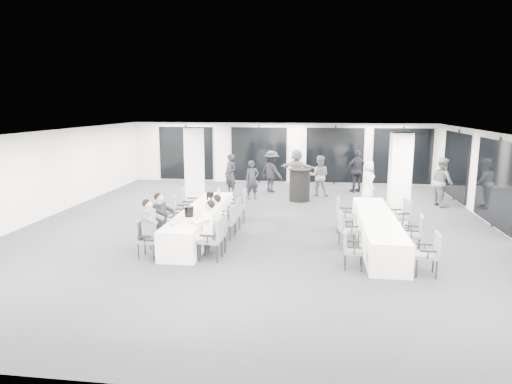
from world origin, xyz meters
TOP-DOWN VIEW (x-y plane):
  - room at (0.89, 1.11)m, footprint 14.04×16.04m
  - column_left at (-2.80, 3.20)m, footprint 0.60×0.60m
  - column_right at (4.20, 1.00)m, footprint 0.60×0.60m
  - banquet_table_main at (-1.49, -1.00)m, footprint 0.90×5.00m
  - banquet_table_side at (3.31, -1.25)m, footprint 0.90×5.00m
  - cocktail_table at (1.07, 4.03)m, footprint 0.88×0.88m
  - chair_main_left_near at (-2.32, -3.08)m, footprint 0.47×0.53m
  - chair_main_left_second at (-2.31, -2.28)m, footprint 0.50×0.54m
  - chair_main_left_mid at (-2.32, -1.22)m, footprint 0.56×0.59m
  - chair_main_left_fourth at (-2.32, -0.35)m, footprint 0.58×0.61m
  - chair_main_left_far at (-2.33, 0.57)m, footprint 0.54×0.60m
  - chair_main_right_near at (-0.65, -3.02)m, footprint 0.54×0.59m
  - chair_main_right_second at (-0.65, -2.32)m, footprint 0.57×0.60m
  - chair_main_right_mid at (-0.66, -1.24)m, footprint 0.52×0.56m
  - chair_main_right_fourth at (-0.65, -0.48)m, footprint 0.54×0.59m
  - chair_main_right_far at (-0.65, 0.56)m, footprint 0.58×0.62m
  - chair_side_left_near at (2.48, -3.19)m, footprint 0.44×0.50m
  - chair_side_left_mid at (2.48, -1.62)m, footprint 0.56×0.59m
  - chair_side_left_far at (2.47, -0.13)m, footprint 0.55×0.60m
  - chair_side_right_near at (4.14, -3.40)m, footprint 0.51×0.56m
  - chair_side_right_mid at (4.14, -1.83)m, footprint 0.56×0.59m
  - chair_side_right_far at (4.14, -0.08)m, footprint 0.59×0.62m
  - seated_guest_a at (-2.16, -3.08)m, footprint 0.50×0.38m
  - seated_guest_b at (-2.16, -2.29)m, footprint 0.50×0.38m
  - seated_guest_c at (-0.82, -3.02)m, footprint 0.50×0.38m
  - seated_guest_d at (-0.82, -2.34)m, footprint 0.50×0.38m
  - standing_guest_a at (-0.78, 4.15)m, footprint 0.77×0.71m
  - standing_guest_b at (1.80, 5.14)m, footprint 0.93×0.60m
  - standing_guest_c at (-0.17, 5.72)m, footprint 1.39×1.32m
  - standing_guest_d at (3.37, 6.15)m, footprint 1.36×1.12m
  - standing_guest_e at (3.66, 4.51)m, footprint 0.68×0.93m
  - standing_guest_f at (0.83, 6.51)m, footprint 1.95×1.34m
  - standing_guest_g at (-1.75, 4.79)m, footprint 0.89×0.88m
  - standing_guest_h at (6.20, 3.86)m, footprint 0.85×1.10m
  - ice_bucket_near at (-1.57, -1.91)m, footprint 0.24×0.24m
  - ice_bucket_far at (-1.52, 0.25)m, footprint 0.22×0.22m
  - water_bottle_a at (-1.64, -3.04)m, footprint 0.07×0.07m
  - water_bottle_b at (-1.40, -0.39)m, footprint 0.06×0.06m
  - water_bottle_c at (-1.40, 0.96)m, footprint 0.07×0.07m
  - plate_a at (-1.67, -2.66)m, footprint 0.18×0.18m
  - plate_b at (-1.31, -2.60)m, footprint 0.22×0.22m
  - plate_c at (-1.48, -1.36)m, footprint 0.22×0.22m
  - wine_glass at (-1.28, -2.85)m, footprint 0.07×0.07m

SIDE VIEW (x-z plane):
  - banquet_table_main at x=-1.49m, z-range 0.00..0.75m
  - banquet_table_side at x=3.31m, z-range 0.00..0.75m
  - chair_side_left_near at x=2.48m, z-range 0.06..0.92m
  - chair_main_left_second at x=-2.31m, z-range 0.06..0.94m
  - chair_main_left_near at x=-2.32m, z-range 0.06..0.97m
  - chair_main_left_mid at x=-2.32m, z-range 0.06..0.98m
  - chair_main_right_mid at x=-0.66m, z-range 0.06..0.99m
  - chair_side_left_mid at x=2.48m, z-range 0.07..1.00m
  - chair_side_right_near at x=4.14m, z-range 0.07..1.01m
  - chair_side_right_mid at x=4.14m, z-range 0.07..1.01m
  - chair_main_left_fourth at x=-2.32m, z-range 0.07..1.03m
  - chair_main_right_second at x=-0.65m, z-range 0.07..1.04m
  - chair_main_right_fourth at x=-0.65m, z-range 0.07..1.04m
  - chair_side_right_far at x=4.14m, z-range 0.07..1.04m
  - chair_side_left_far at x=2.47m, z-range 0.07..1.06m
  - chair_main_left_far at x=-2.33m, z-range 0.07..1.08m
  - chair_main_right_near at x=-0.65m, z-range 0.07..1.09m
  - chair_main_right_far at x=-0.65m, z-range 0.07..1.09m
  - cocktail_table at x=1.07m, z-range 0.01..1.23m
  - plate_a at x=-1.67m, z-range 0.75..0.78m
  - plate_b at x=-1.31m, z-range 0.75..0.78m
  - plate_c at x=-1.48m, z-range 0.75..0.78m
  - seated_guest_a at x=-2.16m, z-range 0.09..1.53m
  - seated_guest_b at x=-2.16m, z-range 0.09..1.53m
  - seated_guest_c at x=-0.82m, z-range 0.09..1.53m
  - seated_guest_d at x=-0.82m, z-range 0.09..1.53m
  - water_bottle_b at x=-1.40m, z-range 0.75..0.94m
  - standing_guest_a at x=-0.78m, z-range 0.00..1.70m
  - water_bottle_a at x=-1.64m, z-range 0.75..0.96m
  - water_bottle_c at x=-1.40m, z-range 0.75..0.97m
  - standing_guest_e at x=3.66m, z-range 0.00..1.73m
  - ice_bucket_far at x=-1.52m, z-range 0.75..1.00m
  - wine_glass at x=-1.28m, z-range 0.79..0.97m
  - ice_bucket_near at x=-1.57m, z-range 0.75..1.02m
  - standing_guest_b at x=1.80m, z-range 0.00..1.85m
  - standing_guest_g at x=-1.75m, z-range 0.00..1.90m
  - standing_guest_c at x=-0.17m, z-range 0.00..1.97m
  - standing_guest_f at x=0.83m, z-range 0.00..1.99m
  - standing_guest_h at x=6.20m, z-range 0.00..2.00m
  - standing_guest_d at x=3.37m, z-range 0.00..2.03m
  - room at x=0.89m, z-range -0.03..2.81m
  - column_left at x=-2.80m, z-range 0.00..2.80m
  - column_right at x=4.20m, z-range 0.00..2.80m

